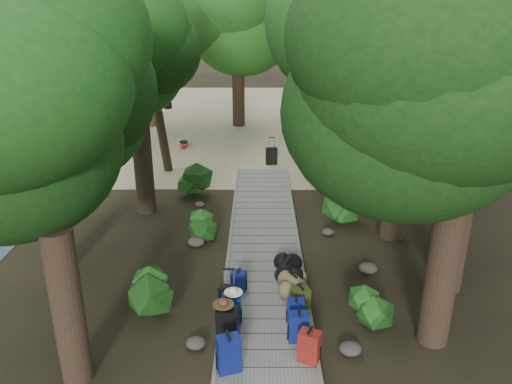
# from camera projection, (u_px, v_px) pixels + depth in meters

# --- Properties ---
(ground) EXTENTS (120.00, 120.00, 0.00)m
(ground) POSITION_uv_depth(u_px,v_px,m) (264.00, 256.00, 13.48)
(ground) COLOR #2F2617
(ground) RESTS_ON ground
(sand_beach) EXTENTS (40.00, 22.00, 0.02)m
(sand_beach) POSITION_uv_depth(u_px,v_px,m) (261.00, 120.00, 28.38)
(sand_beach) COLOR #CDB58A
(sand_beach) RESTS_ON ground
(boardwalk) EXTENTS (2.00, 12.00, 0.12)m
(boardwalk) POSITION_uv_depth(u_px,v_px,m) (264.00, 238.00, 14.39)
(boardwalk) COLOR gray
(boardwalk) RESTS_ON ground
(backpack_left_a) EXTENTS (0.50, 0.42, 0.79)m
(backpack_left_a) POSITION_uv_depth(u_px,v_px,m) (229.00, 352.00, 9.04)
(backpack_left_a) COLOR navy
(backpack_left_a) RESTS_ON boardwalk
(backpack_left_b) EXTENTS (0.45, 0.35, 0.77)m
(backpack_left_b) POSITION_uv_depth(u_px,v_px,m) (227.00, 321.00, 9.92)
(backpack_left_b) COLOR black
(backpack_left_b) RESTS_ON boardwalk
(backpack_left_c) EXTENTS (0.40, 0.29, 0.73)m
(backpack_left_c) POSITION_uv_depth(u_px,v_px,m) (231.00, 308.00, 10.39)
(backpack_left_c) COLOR navy
(backpack_left_c) RESTS_ON boardwalk
(backpack_left_d) EXTENTS (0.39, 0.33, 0.52)m
(backpack_left_d) POSITION_uv_depth(u_px,v_px,m) (239.00, 280.00, 11.64)
(backpack_left_d) COLOR navy
(backpack_left_d) RESTS_ON boardwalk
(backpack_right_a) EXTENTS (0.47, 0.41, 0.70)m
(backpack_right_a) POSITION_uv_depth(u_px,v_px,m) (309.00, 345.00, 9.30)
(backpack_right_a) COLOR maroon
(backpack_right_a) RESTS_ON boardwalk
(backpack_right_b) EXTENTS (0.39, 0.27, 0.69)m
(backpack_right_b) POSITION_uv_depth(u_px,v_px,m) (298.00, 326.00, 9.86)
(backpack_right_b) COLOR navy
(backpack_right_b) RESTS_ON boardwalk
(backpack_right_c) EXTENTS (0.36, 0.26, 0.60)m
(backpack_right_c) POSITION_uv_depth(u_px,v_px,m) (296.00, 310.00, 10.44)
(backpack_right_c) COLOR navy
(backpack_right_c) RESTS_ON boardwalk
(backpack_right_d) EXTENTS (0.44, 0.38, 0.56)m
(backpack_right_d) POSITION_uv_depth(u_px,v_px,m) (301.00, 298.00, 10.89)
(backpack_right_d) COLOR #343914
(backpack_right_d) RESTS_ON boardwalk
(duffel_right_khaki) EXTENTS (0.68, 0.76, 0.42)m
(duffel_right_khaki) POSITION_uv_depth(u_px,v_px,m) (293.00, 283.00, 11.57)
(duffel_right_khaki) COLOR olive
(duffel_right_khaki) RESTS_ON boardwalk
(duffel_right_black) EXTENTS (0.72, 0.88, 0.48)m
(duffel_right_black) POSITION_uv_depth(u_px,v_px,m) (289.00, 269.00, 12.13)
(duffel_right_black) COLOR black
(duffel_right_black) RESTS_ON boardwalk
(suitcase_on_boardwalk) EXTENTS (0.48, 0.36, 0.66)m
(suitcase_on_boardwalk) POSITION_uv_depth(u_px,v_px,m) (229.00, 300.00, 10.71)
(suitcase_on_boardwalk) COLOR black
(suitcase_on_boardwalk) RESTS_ON boardwalk
(lone_suitcase_on_sand) EXTENTS (0.49, 0.35, 0.70)m
(lone_suitcase_on_sand) POSITION_uv_depth(u_px,v_px,m) (271.00, 156.00, 20.76)
(lone_suitcase_on_sand) COLOR black
(lone_suitcase_on_sand) RESTS_ON sand_beach
(hat_brown) EXTENTS (0.43, 0.43, 0.13)m
(hat_brown) POSITION_uv_depth(u_px,v_px,m) (223.00, 302.00, 9.78)
(hat_brown) COLOR #51351E
(hat_brown) RESTS_ON backpack_left_b
(hat_white) EXTENTS (0.39, 0.39, 0.13)m
(hat_white) POSITION_uv_depth(u_px,v_px,m) (233.00, 290.00, 10.25)
(hat_white) COLOR silver
(hat_white) RESTS_ON backpack_left_c
(kayak) EXTENTS (0.92, 2.96, 0.29)m
(kayak) POSITION_uv_depth(u_px,v_px,m) (184.00, 143.00, 23.42)
(kayak) COLOR red
(kayak) RESTS_ON sand_beach
(sun_lounger) EXTENTS (1.08, 1.92, 0.59)m
(sun_lounger) POSITION_uv_depth(u_px,v_px,m) (343.00, 150.00, 21.77)
(sun_lounger) COLOR silver
(sun_lounger) RESTS_ON sand_beach
(tree_right_a) EXTENTS (5.25, 5.25, 8.75)m
(tree_right_a) POSITION_uv_depth(u_px,v_px,m) (464.00, 131.00, 8.60)
(tree_right_a) COLOR black
(tree_right_a) RESTS_ON ground
(tree_right_b) EXTENTS (5.07, 5.07, 9.06)m
(tree_right_b) POSITION_uv_depth(u_px,v_px,m) (476.00, 100.00, 10.38)
(tree_right_b) COLOR black
(tree_right_b) RESTS_ON ground
(tree_right_c) EXTENTS (5.77, 5.77, 9.99)m
(tree_right_c) POSITION_uv_depth(u_px,v_px,m) (410.00, 61.00, 12.79)
(tree_right_c) COLOR black
(tree_right_c) RESTS_ON ground
(tree_right_d) EXTENTS (6.10, 6.10, 11.18)m
(tree_right_d) POSITION_uv_depth(u_px,v_px,m) (439.00, 31.00, 14.89)
(tree_right_d) COLOR black
(tree_right_d) RESTS_ON ground
(tree_right_e) EXTENTS (5.27, 5.27, 9.48)m
(tree_right_e) POSITION_uv_depth(u_px,v_px,m) (383.00, 48.00, 18.84)
(tree_right_e) COLOR black
(tree_right_e) RESTS_ON ground
(tree_right_f) EXTENTS (5.42, 5.42, 9.68)m
(tree_right_f) POSITION_uv_depth(u_px,v_px,m) (425.00, 43.00, 20.05)
(tree_right_f) COLOR black
(tree_right_f) RESTS_ON ground
(tree_left_a) EXTENTS (4.72, 4.72, 7.87)m
(tree_left_a) POSITION_uv_depth(u_px,v_px,m) (46.00, 175.00, 7.75)
(tree_left_a) COLOR black
(tree_left_a) RESTS_ON ground
(tree_left_b) EXTENTS (4.36, 4.36, 7.84)m
(tree_left_b) POSITION_uv_depth(u_px,v_px,m) (34.00, 121.00, 11.22)
(tree_left_b) COLOR black
(tree_left_b) RESTS_ON ground
(tree_left_c) EXTENTS (4.87, 4.87, 8.46)m
(tree_left_c) POSITION_uv_depth(u_px,v_px,m) (136.00, 80.00, 14.78)
(tree_left_c) COLOR black
(tree_left_c) RESTS_ON ground
(tree_back_a) EXTENTS (5.46, 5.46, 9.45)m
(tree_back_a) POSITION_uv_depth(u_px,v_px,m) (238.00, 35.00, 25.54)
(tree_back_a) COLOR black
(tree_back_a) RESTS_ON ground
(tree_back_b) EXTENTS (5.02, 5.02, 8.96)m
(tree_back_b) POSITION_uv_depth(u_px,v_px,m) (303.00, 38.00, 27.29)
(tree_back_b) COLOR black
(tree_back_b) RESTS_ON ground
(tree_back_c) EXTENTS (5.41, 5.41, 9.74)m
(tree_back_c) POSITION_uv_depth(u_px,v_px,m) (351.00, 31.00, 26.63)
(tree_back_c) COLOR black
(tree_back_c) RESTS_ON ground
(tree_back_d) EXTENTS (4.87, 4.87, 8.11)m
(tree_back_d) POSITION_uv_depth(u_px,v_px,m) (147.00, 49.00, 25.73)
(tree_back_d) COLOR black
(tree_back_d) RESTS_ON ground
(palm_right_a) EXTENTS (4.10, 4.10, 6.98)m
(palm_right_a) POSITION_uv_depth(u_px,v_px,m) (358.00, 88.00, 17.95)
(palm_right_a) COLOR #184112
(palm_right_a) RESTS_ON ground
(palm_right_b) EXTENTS (4.23, 4.23, 8.18)m
(palm_right_b) POSITION_uv_depth(u_px,v_px,m) (377.00, 56.00, 22.34)
(palm_right_b) COLOR #184112
(palm_right_b) RESTS_ON ground
(palm_right_c) EXTENTS (4.09, 4.09, 6.50)m
(palm_right_c) POSITION_uv_depth(u_px,v_px,m) (315.00, 71.00, 23.70)
(palm_right_c) COLOR #184112
(palm_right_c) RESTS_ON ground
(palm_left_a) EXTENTS (4.81, 4.81, 7.65)m
(palm_left_a) POSITION_uv_depth(u_px,v_px,m) (155.00, 75.00, 18.71)
(palm_left_a) COLOR #184112
(palm_left_a) RESTS_ON ground
(rock_left_a) EXTENTS (0.40, 0.36, 0.22)m
(rock_left_a) POSITION_uv_depth(u_px,v_px,m) (196.00, 343.00, 9.91)
(rock_left_a) COLOR #4C473F
(rock_left_a) RESTS_ON ground
(rock_left_b) EXTENTS (0.40, 0.36, 0.22)m
(rock_left_b) POSITION_uv_depth(u_px,v_px,m) (154.00, 284.00, 11.95)
(rock_left_b) COLOR #4C473F
(rock_left_b) RESTS_ON ground
(rock_left_c) EXTENTS (0.48, 0.43, 0.27)m
(rock_left_c) POSITION_uv_depth(u_px,v_px,m) (196.00, 242.00, 13.99)
(rock_left_c) COLOR #4C473F
(rock_left_c) RESTS_ON ground
(rock_left_d) EXTENTS (0.32, 0.29, 0.18)m
(rock_left_d) POSITION_uv_depth(u_px,v_px,m) (200.00, 204.00, 16.63)
(rock_left_d) COLOR #4C473F
(rock_left_d) RESTS_ON ground
(rock_right_a) EXTENTS (0.45, 0.40, 0.24)m
(rock_right_a) POSITION_uv_depth(u_px,v_px,m) (350.00, 349.00, 9.74)
(rock_right_a) COLOR #4C473F
(rock_right_a) RESTS_ON ground
(rock_right_b) EXTENTS (0.48, 0.43, 0.26)m
(rock_right_b) POSITION_uv_depth(u_px,v_px,m) (368.00, 268.00, 12.62)
(rock_right_b) COLOR #4C473F
(rock_right_b) RESTS_ON ground
(rock_right_c) EXTENTS (0.35, 0.32, 0.19)m
(rock_right_c) POSITION_uv_depth(u_px,v_px,m) (328.00, 232.00, 14.66)
(rock_right_c) COLOR #4C473F
(rock_right_c) RESTS_ON ground
(shrub_left_a) EXTENTS (1.22, 1.22, 1.10)m
(shrub_left_a) POSITION_uv_depth(u_px,v_px,m) (147.00, 293.00, 10.79)
(shrub_left_a) COLOR #174815
(shrub_left_a) RESTS_ON ground
(shrub_left_b) EXTENTS (0.88, 0.88, 0.79)m
(shrub_left_b) POSITION_uv_depth(u_px,v_px,m) (202.00, 226.00, 14.31)
(shrub_left_b) COLOR #174815
(shrub_left_b) RESTS_ON ground
(shrub_left_c) EXTENTS (1.27, 1.27, 1.15)m
(shrub_left_c) POSITION_uv_depth(u_px,v_px,m) (192.00, 180.00, 17.42)
(shrub_left_c) COLOR #174815
(shrub_left_c) RESTS_ON ground
(shrub_right_a) EXTENTS (1.00, 1.00, 0.90)m
(shrub_right_a) POSITION_uv_depth(u_px,v_px,m) (371.00, 305.00, 10.55)
(shrub_right_a) COLOR #174815
(shrub_right_a) RESTS_ON ground
(shrub_right_b) EXTENTS (1.17, 1.17, 1.05)m
(shrub_right_b) POSITION_uv_depth(u_px,v_px,m) (340.00, 206.00, 15.34)
(shrub_right_b) COLOR #174815
(shrub_right_b) RESTS_ON ground
(shrub_right_c) EXTENTS (0.79, 0.79, 0.71)m
(shrub_right_c) POSITION_uv_depth(u_px,v_px,m) (319.00, 175.00, 18.62)
(shrub_right_c) COLOR #174815
(shrub_right_c) RESTS_ON ground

